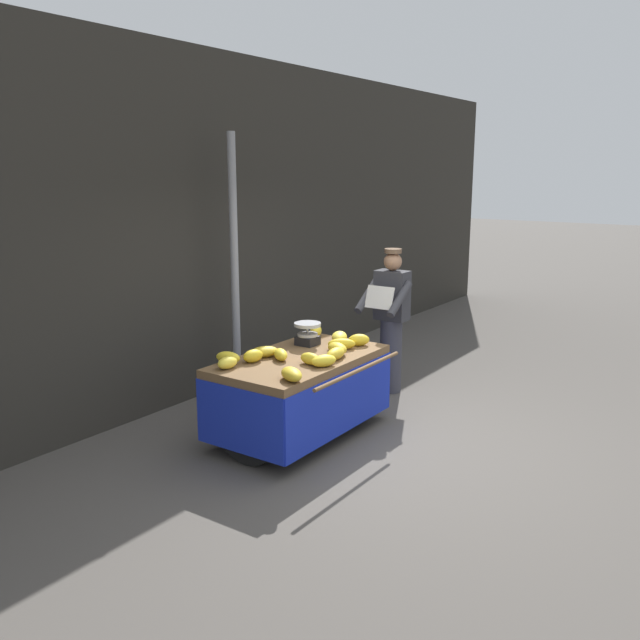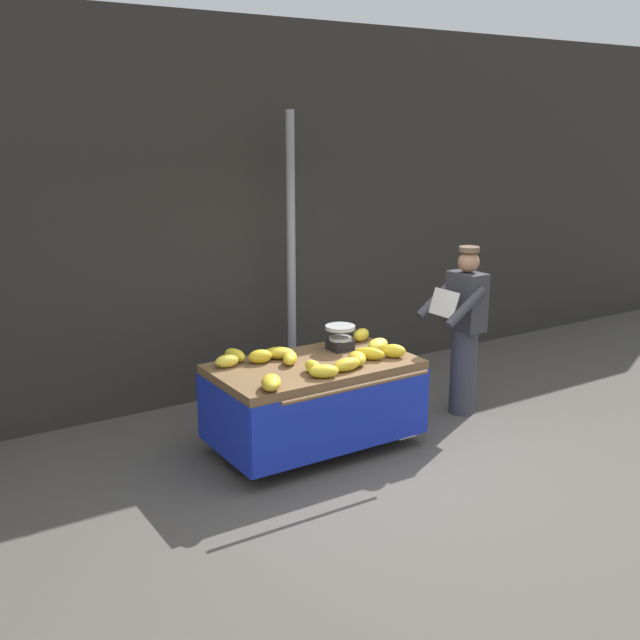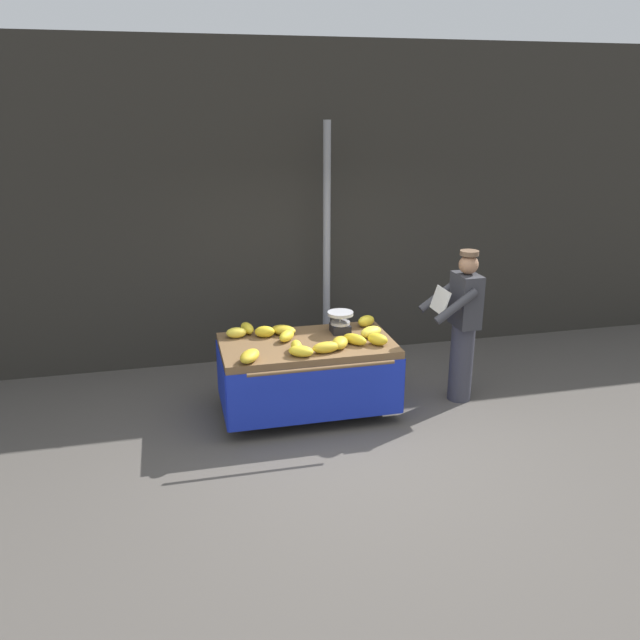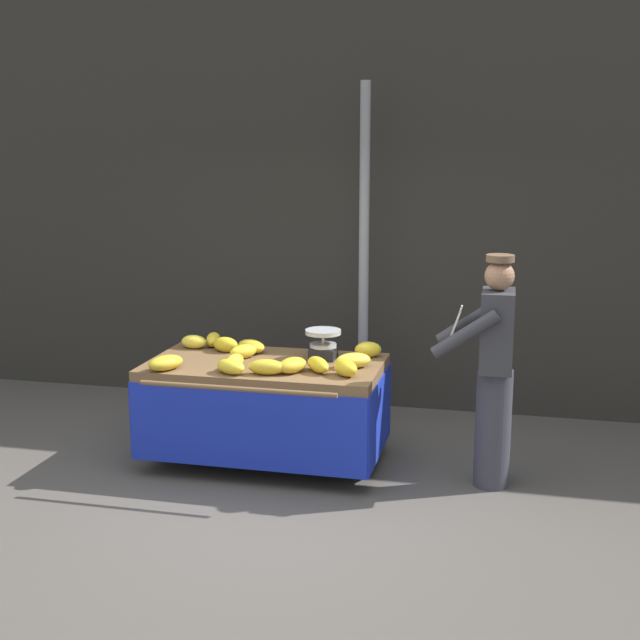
{
  "view_description": "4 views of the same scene",
  "coord_description": "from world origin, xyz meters",
  "px_view_note": "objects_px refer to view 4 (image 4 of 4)",
  "views": [
    {
      "loc": [
        -5.41,
        -2.86,
        2.6
      ],
      "look_at": [
        -0.17,
        0.77,
        1.18
      ],
      "focal_mm": 37.93,
      "sensor_mm": 36.0,
      "label": 1
    },
    {
      "loc": [
        -3.69,
        -4.47,
        2.88
      ],
      "look_at": [
        -0.24,
        0.93,
        1.2
      ],
      "focal_mm": 42.4,
      "sensor_mm": 36.0,
      "label": 2
    },
    {
      "loc": [
        -1.64,
        -5.22,
        3.18
      ],
      "look_at": [
        -0.19,
        0.85,
        1.08
      ],
      "focal_mm": 36.06,
      "sensor_mm": 36.0,
      "label": 3
    },
    {
      "loc": [
        1.56,
        -5.18,
        2.47
      ],
      "look_at": [
        0.13,
        0.93,
        1.17
      ],
      "focal_mm": 47.72,
      "sensor_mm": 36.0,
      "label": 4
    }
  ],
  "objects_px": {
    "banana_bunch_3": "(231,367)",
    "banana_cart": "(265,389)",
    "banana_bunch_0": "(243,352)",
    "banana_bunch_6": "(251,346)",
    "vendor_person": "(493,371)",
    "weighing_scale": "(323,344)",
    "banana_bunch_11": "(368,350)",
    "banana_bunch_4": "(166,363)",
    "banana_bunch_10": "(346,368)",
    "banana_bunch_2": "(267,367)",
    "banana_bunch_7": "(226,345)",
    "street_pole": "(364,256)",
    "banana_bunch_8": "(353,360)",
    "banana_bunch_13": "(213,339)",
    "banana_bunch_12": "(318,365)",
    "banana_bunch_9": "(235,362)",
    "banana_bunch_5": "(292,365)",
    "banana_bunch_1": "(194,342)"
  },
  "relations": [
    {
      "from": "banana_bunch_3",
      "to": "banana_cart",
      "type": "bearing_deg",
      "value": 69.34
    },
    {
      "from": "banana_bunch_0",
      "to": "banana_bunch_6",
      "type": "distance_m",
      "value": 0.2
    },
    {
      "from": "banana_bunch_6",
      "to": "vendor_person",
      "type": "relative_size",
      "value": 0.16
    },
    {
      "from": "weighing_scale",
      "to": "banana_bunch_11",
      "type": "distance_m",
      "value": 0.36
    },
    {
      "from": "banana_bunch_4",
      "to": "banana_bunch_10",
      "type": "distance_m",
      "value": 1.35
    },
    {
      "from": "banana_bunch_2",
      "to": "banana_bunch_10",
      "type": "distance_m",
      "value": 0.58
    },
    {
      "from": "banana_bunch_4",
      "to": "banana_bunch_7",
      "type": "relative_size",
      "value": 1.37
    },
    {
      "from": "banana_bunch_10",
      "to": "street_pole",
      "type": "bearing_deg",
      "value": 95.68
    },
    {
      "from": "banana_bunch_0",
      "to": "banana_bunch_8",
      "type": "bearing_deg",
      "value": -5.43
    },
    {
      "from": "banana_bunch_0",
      "to": "banana_bunch_10",
      "type": "distance_m",
      "value": 0.95
    },
    {
      "from": "banana_bunch_0",
      "to": "banana_bunch_7",
      "type": "bearing_deg",
      "value": 140.67
    },
    {
      "from": "banana_bunch_0",
      "to": "banana_bunch_2",
      "type": "xyz_separation_m",
      "value": [
        0.32,
        -0.42,
        0.0
      ]
    },
    {
      "from": "banana_bunch_10",
      "to": "banana_bunch_3",
      "type": "bearing_deg",
      "value": -171.12
    },
    {
      "from": "banana_bunch_2",
      "to": "banana_bunch_3",
      "type": "xyz_separation_m",
      "value": [
        -0.26,
        -0.04,
        -0.0
      ]
    },
    {
      "from": "banana_bunch_10",
      "to": "banana_bunch_11",
      "type": "xyz_separation_m",
      "value": [
        0.06,
        0.59,
        0.0
      ]
    },
    {
      "from": "banana_bunch_6",
      "to": "banana_bunch_13",
      "type": "height_order",
      "value": "banana_bunch_13"
    },
    {
      "from": "banana_bunch_12",
      "to": "vendor_person",
      "type": "distance_m",
      "value": 1.27
    },
    {
      "from": "banana_bunch_7",
      "to": "banana_bunch_11",
      "type": "distance_m",
      "value": 1.16
    },
    {
      "from": "banana_bunch_13",
      "to": "vendor_person",
      "type": "height_order",
      "value": "vendor_person"
    },
    {
      "from": "banana_bunch_7",
      "to": "banana_bunch_3",
      "type": "bearing_deg",
      "value": -67.51
    },
    {
      "from": "banana_bunch_2",
      "to": "vendor_person",
      "type": "height_order",
      "value": "vendor_person"
    },
    {
      "from": "banana_cart",
      "to": "banana_bunch_0",
      "type": "relative_size",
      "value": 7.66
    },
    {
      "from": "street_pole",
      "to": "banana_bunch_0",
      "type": "distance_m",
      "value": 1.56
    },
    {
      "from": "banana_bunch_11",
      "to": "banana_bunch_9",
      "type": "bearing_deg",
      "value": -147.75
    },
    {
      "from": "street_pole",
      "to": "banana_bunch_11",
      "type": "bearing_deg",
      "value": -77.48
    },
    {
      "from": "banana_bunch_8",
      "to": "weighing_scale",
      "type": "bearing_deg",
      "value": 143.27
    },
    {
      "from": "banana_bunch_5",
      "to": "banana_bunch_13",
      "type": "xyz_separation_m",
      "value": [
        -0.86,
        0.66,
        -0.0
      ]
    },
    {
      "from": "banana_bunch_10",
      "to": "banana_bunch_0",
      "type": "bearing_deg",
      "value": 159.53
    },
    {
      "from": "banana_bunch_2",
      "to": "banana_bunch_9",
      "type": "bearing_deg",
      "value": 160.56
    },
    {
      "from": "street_pole",
      "to": "banana_bunch_4",
      "type": "relative_size",
      "value": 10.35
    },
    {
      "from": "banana_bunch_0",
      "to": "banana_bunch_10",
      "type": "xyz_separation_m",
      "value": [
        0.89,
        -0.33,
        0.01
      ]
    },
    {
      "from": "banana_bunch_1",
      "to": "banana_bunch_12",
      "type": "bearing_deg",
      "value": -22.69
    },
    {
      "from": "banana_bunch_4",
      "to": "banana_bunch_8",
      "type": "height_order",
      "value": "banana_bunch_8"
    },
    {
      "from": "weighing_scale",
      "to": "banana_bunch_9",
      "type": "relative_size",
      "value": 1.27
    },
    {
      "from": "banana_cart",
      "to": "banana_bunch_1",
      "type": "distance_m",
      "value": 0.81
    },
    {
      "from": "banana_bunch_2",
      "to": "banana_bunch_13",
      "type": "distance_m",
      "value": 1.02
    },
    {
      "from": "banana_bunch_2",
      "to": "banana_bunch_9",
      "type": "height_order",
      "value": "banana_bunch_2"
    },
    {
      "from": "banana_cart",
      "to": "banana_bunch_3",
      "type": "xyz_separation_m",
      "value": [
        -0.15,
        -0.38,
        0.27
      ]
    },
    {
      "from": "street_pole",
      "to": "banana_bunch_0",
      "type": "xyz_separation_m",
      "value": [
        -0.74,
        -1.22,
        -0.63
      ]
    },
    {
      "from": "street_pole",
      "to": "banana_bunch_2",
      "type": "xyz_separation_m",
      "value": [
        -0.42,
        -1.64,
        -0.63
      ]
    },
    {
      "from": "street_pole",
      "to": "vendor_person",
      "type": "xyz_separation_m",
      "value": [
        1.2,
        -1.35,
        -0.63
      ]
    },
    {
      "from": "banana_bunch_3",
      "to": "banana_bunch_11",
      "type": "distance_m",
      "value": 1.15
    },
    {
      "from": "weighing_scale",
      "to": "vendor_person",
      "type": "bearing_deg",
      "value": -11.08
    },
    {
      "from": "banana_bunch_5",
      "to": "banana_bunch_7",
      "type": "bearing_deg",
      "value": 144.32
    },
    {
      "from": "weighing_scale",
      "to": "street_pole",
      "type": "bearing_deg",
      "value": 83.75
    },
    {
      "from": "banana_bunch_1",
      "to": "banana_bunch_5",
      "type": "bearing_deg",
      "value": -29.24
    },
    {
      "from": "banana_cart",
      "to": "banana_bunch_11",
      "type": "bearing_deg",
      "value": 23.91
    },
    {
      "from": "banana_bunch_5",
      "to": "banana_bunch_12",
      "type": "bearing_deg",
      "value": 19.89
    },
    {
      "from": "banana_bunch_4",
      "to": "banana_bunch_7",
      "type": "distance_m",
      "value": 0.69
    },
    {
      "from": "street_pole",
      "to": "banana_cart",
      "type": "distance_m",
      "value": 1.67
    }
  ]
}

